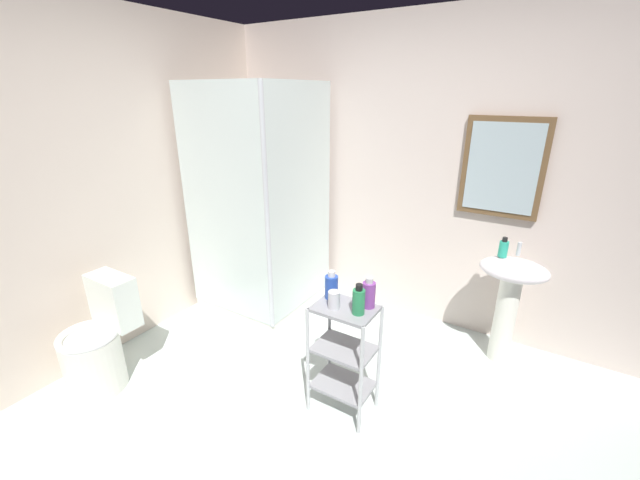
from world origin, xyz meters
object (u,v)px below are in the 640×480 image
at_px(toilet, 99,344).
at_px(hand_soap_bottle, 503,248).
at_px(shower_stall, 264,262).
at_px(rinse_cup, 334,300).
at_px(conditioner_bottle_purple, 369,294).
at_px(storage_cart, 344,351).
at_px(pedestal_sink, 510,290).
at_px(shampoo_bottle_blue, 331,286).
at_px(body_wash_bottle_green, 359,301).

relative_size(toilet, hand_soap_bottle, 5.22).
relative_size(shower_stall, toilet, 2.63).
relative_size(hand_soap_bottle, rinse_cup, 1.37).
xyz_separation_m(hand_soap_bottle, conditioner_bottle_purple, (-0.56, -1.03, -0.05)).
xyz_separation_m(toilet, conditioner_bottle_purple, (1.63, 0.75, 0.51)).
relative_size(shower_stall, conditioner_bottle_purple, 10.69).
bearing_deg(shower_stall, hand_soap_bottle, 11.12).
relative_size(shower_stall, storage_cart, 2.70).
distance_m(hand_soap_bottle, conditioner_bottle_purple, 1.18).
relative_size(shower_stall, pedestal_sink, 2.47).
distance_m(storage_cart, shampoo_bottle_blue, 0.41).
height_order(shower_stall, storage_cart, shower_stall).
bearing_deg(hand_soap_bottle, conditioner_bottle_purple, -118.63).
height_order(toilet, rinse_cup, rinse_cup).
bearing_deg(body_wash_bottle_green, storage_cart, 168.09).
bearing_deg(rinse_cup, shampoo_bottle_blue, 127.18).
height_order(shower_stall, rinse_cup, shower_stall).
distance_m(pedestal_sink, storage_cart, 1.33).
relative_size(storage_cart, conditioner_bottle_purple, 3.96).
xyz_separation_m(storage_cart, conditioner_bottle_purple, (0.11, 0.08, 0.39)).
bearing_deg(storage_cart, toilet, -156.24).
height_order(shower_stall, pedestal_sink, shower_stall).
bearing_deg(shampoo_bottle_blue, storage_cart, -24.38).
xyz_separation_m(conditioner_bottle_purple, shampoo_bottle_blue, (-0.24, -0.02, -0.01)).
distance_m(toilet, shampoo_bottle_blue, 1.65).
distance_m(storage_cart, hand_soap_bottle, 1.37).
bearing_deg(shampoo_bottle_blue, conditioner_bottle_purple, 5.04).
xyz_separation_m(hand_soap_bottle, body_wash_bottle_green, (-0.58, -1.13, -0.05)).
distance_m(shower_stall, rinse_cup, 1.45).
bearing_deg(pedestal_sink, rinse_cup, -126.40).
distance_m(pedestal_sink, toilet, 2.89).
relative_size(storage_cart, shampoo_bottle_blue, 4.15).
bearing_deg(hand_soap_bottle, storage_cart, -121.28).
xyz_separation_m(shower_stall, storage_cart, (1.23, -0.74, -0.03)).
distance_m(shower_stall, pedestal_sink, 2.03).
height_order(toilet, shampoo_bottle_blue, shampoo_bottle_blue).
distance_m(shower_stall, toilet, 1.45).
xyz_separation_m(conditioner_bottle_purple, body_wash_bottle_green, (-0.02, -0.10, -0.00)).
bearing_deg(toilet, conditioner_bottle_purple, 24.62).
bearing_deg(rinse_cup, shower_stall, 146.47).
xyz_separation_m(toilet, storage_cart, (1.52, 0.67, 0.12)).
bearing_deg(hand_soap_bottle, rinse_cup, -122.26).
xyz_separation_m(pedestal_sink, hand_soap_bottle, (-0.09, 0.04, 0.29)).
bearing_deg(pedestal_sink, shampoo_bottle_blue, -131.38).
height_order(conditioner_bottle_purple, rinse_cup, conditioner_bottle_purple).
bearing_deg(shower_stall, shampoo_bottle_blue, -31.73).
height_order(pedestal_sink, body_wash_bottle_green, body_wash_bottle_green).
bearing_deg(hand_soap_bottle, toilet, -140.96).
bearing_deg(pedestal_sink, shower_stall, -170.46).
relative_size(toilet, storage_cart, 1.03).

